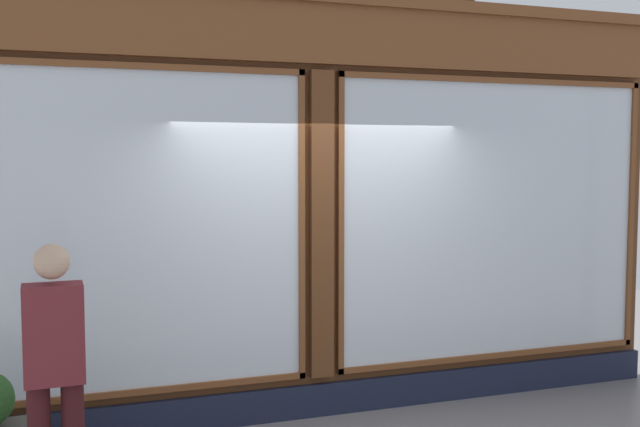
% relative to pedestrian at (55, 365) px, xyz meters
% --- Properties ---
extents(shop_facade, '(6.87, 0.42, 4.11)m').
position_rel_pedestrian_xyz_m(shop_facade, '(-2.13, -1.21, 0.90)').
color(shop_facade, '#5B3319').
rests_on(shop_facade, ground_plane).
extents(pedestrian, '(0.37, 0.23, 1.69)m').
position_rel_pedestrian_xyz_m(pedestrian, '(0.00, 0.00, 0.00)').
color(pedestrian, '#3A1316').
rests_on(pedestrian, ground_plane).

